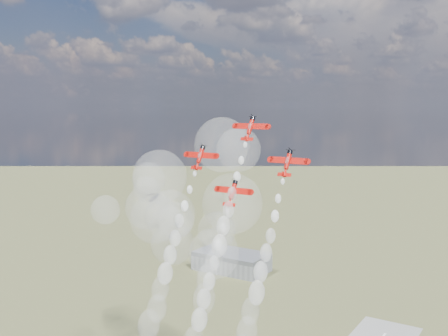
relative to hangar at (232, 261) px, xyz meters
The scene contains 9 objects.
hangar is the anchor object (origin of this frame).
plane_lead 227.60m from the hangar, 57.11° to the right, with size 11.20×5.90×7.30m.
plane_left 220.85m from the hangar, 61.38° to the right, with size 11.20×5.90×7.30m.
plane_right 234.95m from the hangar, 54.58° to the right, with size 11.20×5.90×7.30m.
plane_slot 227.94m from the hangar, 58.57° to the right, with size 11.20×5.90×7.30m.
smoke_trail_lead 230.34m from the hangar, 59.94° to the right, with size 5.64×25.09×42.40m.
smoke_trail_left 225.61m from the hangar, 63.88° to the right, with size 5.30×25.40×42.16m.
smoke_trail_right 239.30m from the hangar, 57.43° to the right, with size 5.23×24.84×42.43m.
drifted_smoke_cloud 181.71m from the hangar, 64.98° to the right, with size 65.35×39.47×57.57m.
Camera 1 is at (65.99, -125.06, 115.31)m, focal length 42.00 mm.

